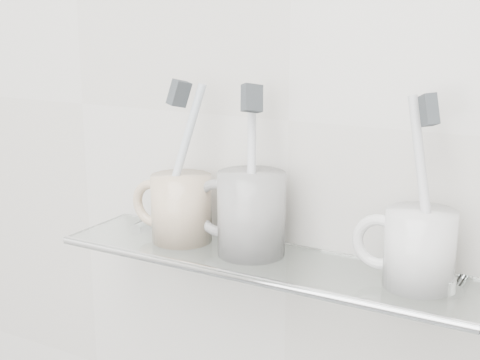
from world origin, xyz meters
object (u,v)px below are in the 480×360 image
Objects in this scene: shelf_glass at (263,261)px; mug_right at (420,249)px; mug_left at (182,208)px; mug_center at (251,214)px.

mug_right is (0.18, 0.00, 0.04)m from shelf_glass.
mug_right is at bearing -5.61° from mug_left.
mug_left is at bearing 176.95° from mug_right.
mug_center is 0.19m from mug_right.
mug_left is 0.10m from mug_center.
mug_center is (0.10, 0.00, 0.01)m from mug_left.
mug_right is at bearing 15.65° from mug_center.
shelf_glass is at bearing -8.10° from mug_left.
mug_center is at bearing -5.61° from mug_left.
mug_left is (-0.12, 0.00, 0.05)m from shelf_glass.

